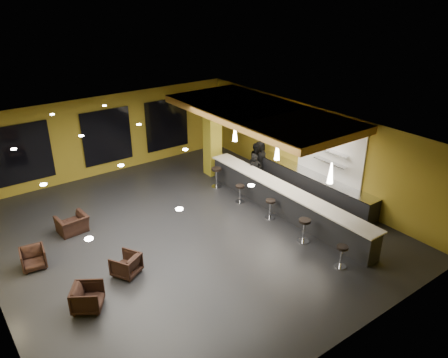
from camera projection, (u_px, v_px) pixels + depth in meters
floor at (186, 233)px, 15.11m from camera, size 12.00×13.00×0.10m
ceiling at (182, 135)px, 13.61m from camera, size 12.00×13.00×0.10m
wall_back at (106, 135)px, 19.16m from camera, size 12.00×0.10×3.50m
wall_front at (341, 290)px, 9.56m from camera, size 12.00×0.10×3.50m
wall_right at (312, 148)px, 17.62m from camera, size 0.10×13.00×3.50m
wood_soffit at (259, 112)px, 16.58m from camera, size 3.60×8.00×0.28m
window_left at (23, 154)px, 17.21m from camera, size 2.20×0.06×2.40m
window_center at (107, 137)px, 19.10m from camera, size 2.20×0.06×2.40m
window_right at (167, 124)px, 20.72m from camera, size 2.20×0.06×2.40m
tile_backsplash at (330, 150)px, 16.73m from camera, size 0.06×3.20×2.40m
bar_counter at (284, 201)px, 16.11m from camera, size 0.60×8.00×1.00m
bar_top at (285, 188)px, 15.90m from camera, size 0.78×8.10×0.05m
prep_counter at (311, 185)px, 17.59m from camera, size 0.70×6.00×0.86m
prep_top at (312, 174)px, 17.40m from camera, size 0.72×6.00×0.03m
wall_shelf_lower at (331, 162)px, 16.68m from camera, size 0.30×1.50×0.03m
wall_shelf_upper at (332, 151)px, 16.49m from camera, size 0.30×1.50×0.03m
column at (212, 136)px, 18.96m from camera, size 0.60×0.60×3.50m
pendant_0 at (331, 173)px, 13.88m from camera, size 0.20×0.20×0.70m
pendant_1 at (277, 151)px, 15.71m from camera, size 0.20×0.20×0.70m
pendant_2 at (235, 133)px, 17.54m from camera, size 0.20×0.20×0.70m
staff_a at (255, 172)px, 17.95m from camera, size 0.64×0.53×1.51m
staff_b at (257, 160)px, 19.02m from camera, size 0.84×0.70×1.56m
staff_c at (260, 158)px, 19.24m from camera, size 0.86×0.66×1.57m
armchair_a at (88, 298)px, 11.45m from camera, size 1.06×1.05×0.71m
armchair_b at (126, 265)px, 12.81m from camera, size 0.99×1.00×0.67m
armchair_c at (33, 258)px, 13.12m from camera, size 0.79×0.80×0.65m
armchair_d at (72, 224)px, 14.98m from camera, size 1.03×0.92×0.63m
bar_stool_0 at (342, 254)px, 13.08m from camera, size 0.37×0.37×0.73m
bar_stool_1 at (304, 228)px, 14.34m from camera, size 0.42×0.42×0.83m
bar_stool_2 at (270, 207)px, 15.79m from camera, size 0.37×0.37×0.74m
bar_stool_3 at (240, 191)px, 16.94m from camera, size 0.37×0.37×0.72m
bar_stool_4 at (216, 175)px, 18.16m from camera, size 0.44×0.44×0.87m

